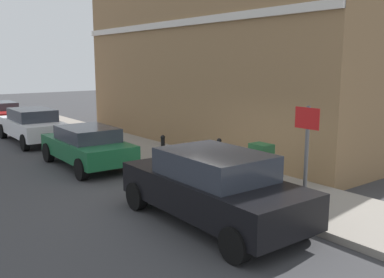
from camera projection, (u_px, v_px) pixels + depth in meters
The scene contains 11 objects.
ground at pixel (187, 198), 10.61m from camera, with size 80.00×80.00×0.00m, color #38383A.
sidewalk at pixel (133, 148), 16.42m from camera, with size 2.62×30.00×0.15m, color gray.
corner_building at pixel (253, 41), 18.06m from camera, with size 8.10×13.95×8.45m.
car_black at pixel (213, 186), 8.84m from camera, with size 1.98×4.44×1.54m.
car_green at pixel (87, 145), 13.69m from camera, with size 1.85×4.00×1.30m.
car_white at pixel (32, 125), 17.93m from camera, with size 1.86×4.53×1.42m.
car_red at pixel (0, 113), 22.56m from camera, with size 1.86×4.51×1.27m.
utility_cabinet at pixel (261, 168), 10.87m from camera, with size 0.46×0.61×1.15m.
bollard_near_cabinet at pixel (219, 155), 12.28m from camera, with size 0.14×0.14×1.04m.
bollard_far_kerb at pixel (163, 151), 12.80m from camera, with size 0.14×0.14×1.04m.
street_sign at pixel (307, 144), 8.80m from camera, with size 0.08×0.60×2.30m.
Camera 1 is at (-6.11, -8.15, 3.32)m, focal length 40.06 mm.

